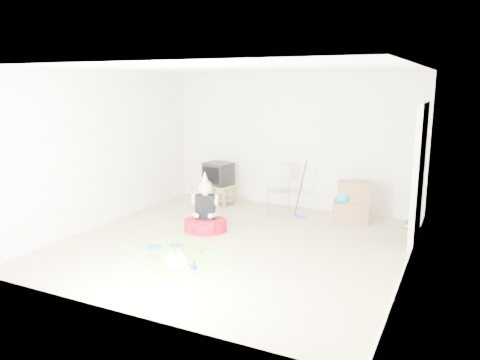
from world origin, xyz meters
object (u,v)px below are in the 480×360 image
at_px(seated_woman, 205,218).
at_px(birthday_cake, 176,262).
at_px(crt_tv, 218,174).
at_px(cardboard_boxes, 351,203).
at_px(folding_chair, 279,191).
at_px(tv_stand, 219,192).

bearing_deg(seated_woman, birthday_cake, -75.25).
xyz_separation_m(crt_tv, cardboard_boxes, (2.70, -0.11, -0.27)).
xyz_separation_m(folding_chair, birthday_cake, (-0.37, -2.83, -0.41)).
bearing_deg(cardboard_boxes, crt_tv, 177.69).
height_order(tv_stand, cardboard_boxes, cardboard_boxes).
xyz_separation_m(seated_woman, birthday_cake, (0.38, -1.45, -0.17)).
height_order(cardboard_boxes, seated_woman, seated_woman).
distance_m(crt_tv, cardboard_boxes, 2.72).
xyz_separation_m(cardboard_boxes, birthday_cake, (-1.65, -3.02, -0.30)).
relative_size(crt_tv, birthday_cake, 1.21).
relative_size(cardboard_boxes, birthday_cake, 1.67).
distance_m(crt_tv, folding_chair, 1.46).
xyz_separation_m(folding_chair, cardboard_boxes, (1.28, 0.19, -0.12)).
height_order(folding_chair, birthday_cake, folding_chair).
relative_size(tv_stand, birthday_cake, 1.62).
height_order(crt_tv, folding_chair, folding_chair).
bearing_deg(folding_chair, crt_tv, 168.27).
relative_size(tv_stand, crt_tv, 1.35).
height_order(crt_tv, birthday_cake, crt_tv).
height_order(tv_stand, folding_chair, folding_chair).
relative_size(cardboard_boxes, seated_woman, 0.71).
relative_size(tv_stand, cardboard_boxes, 0.97).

